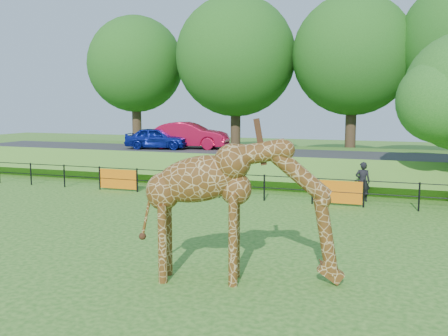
{
  "coord_description": "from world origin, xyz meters",
  "views": [
    {
      "loc": [
        5.41,
        -11.75,
        4.0
      ],
      "look_at": [
        0.09,
        2.86,
        2.0
      ],
      "focal_mm": 40.0,
      "sensor_mm": 36.0,
      "label": 1
    }
  ],
  "objects_px": {
    "car_red": "(188,135)",
    "visitor": "(363,182)",
    "giraffe": "(241,211)",
    "car_blue": "(157,138)"
  },
  "relations": [
    {
      "from": "giraffe",
      "to": "car_blue",
      "type": "xyz_separation_m",
      "value": [
        -10.06,
        15.28,
        0.41
      ]
    },
    {
      "from": "car_red",
      "to": "visitor",
      "type": "distance_m",
      "value": 11.76
    },
    {
      "from": "visitor",
      "to": "giraffe",
      "type": "bearing_deg",
      "value": 76.95
    },
    {
      "from": "giraffe",
      "to": "visitor",
      "type": "distance_m",
      "value": 10.85
    },
    {
      "from": "car_red",
      "to": "giraffe",
      "type": "bearing_deg",
      "value": -160.44
    },
    {
      "from": "car_blue",
      "to": "car_red",
      "type": "xyz_separation_m",
      "value": [
        1.57,
        0.9,
        0.14
      ]
    },
    {
      "from": "giraffe",
      "to": "car_blue",
      "type": "distance_m",
      "value": 18.3
    },
    {
      "from": "car_blue",
      "to": "visitor",
      "type": "xyz_separation_m",
      "value": [
        11.88,
        -4.61,
        -1.22
      ]
    },
    {
      "from": "giraffe",
      "to": "car_blue",
      "type": "bearing_deg",
      "value": 109.92
    },
    {
      "from": "car_blue",
      "to": "car_red",
      "type": "height_order",
      "value": "car_red"
    }
  ]
}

